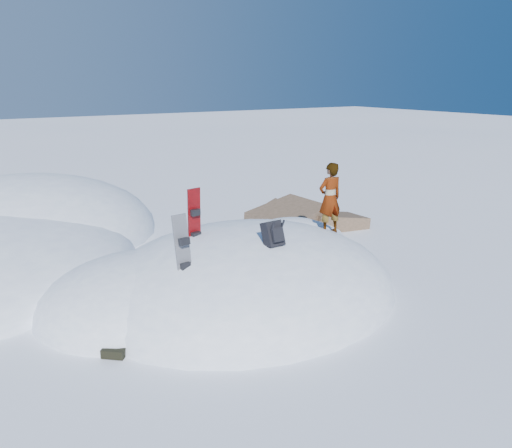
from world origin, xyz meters
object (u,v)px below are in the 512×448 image
person (330,198)px  snowboard_red (195,226)px  backpack (273,234)px  snowboard_dark (184,256)px

person → snowboard_red: bearing=-5.0°
snowboard_red → person: person is taller
person → backpack: bearing=26.2°
snowboard_red → backpack: snowboard_red is taller
snowboard_dark → person: person is taller
snowboard_red → snowboard_dark: size_ratio=1.05×
backpack → snowboard_red: bearing=124.3°
snowboard_dark → backpack: snowboard_dark is taller
backpack → person: size_ratio=0.36×
snowboard_red → person: bearing=-19.8°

